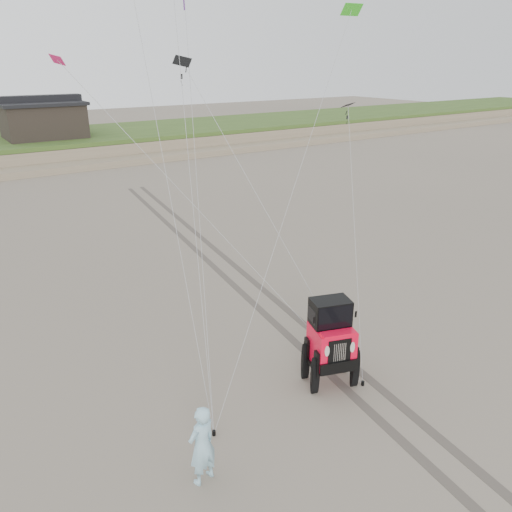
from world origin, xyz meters
The scene contains 8 objects.
ground centered at (0.00, 0.00, 0.00)m, with size 160.00×160.00×0.00m, color #6B6054.
dune_ridge centered at (0.00, 37.50, 0.82)m, with size 160.00×14.25×1.73m.
cabin centered at (2.00, 37.00, 3.24)m, with size 6.40×5.40×3.35m.
jeep centered at (0.27, 0.12, 0.91)m, with size 2.10×4.86×1.81m, color #FF092C, non-canonical shape.
man centered at (-3.91, -0.88, 0.86)m, with size 0.63×0.41×1.71m, color #8AC9D6.
stake_main centered at (-3.12, 0.09, 0.06)m, with size 0.08×0.08×0.12m, color black.
stake_aux centered at (0.89, -0.46, 0.06)m, with size 0.08×0.08×0.12m, color black.
tire_tracks centered at (2.00, 8.00, 0.00)m, with size 5.22×29.74×0.01m.
Camera 1 is at (-7.29, -7.66, 7.66)m, focal length 35.00 mm.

